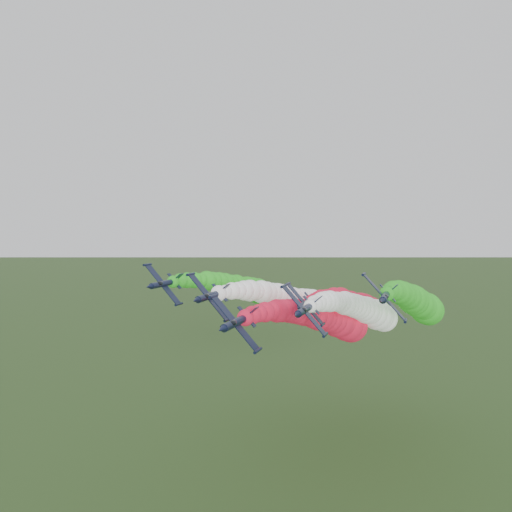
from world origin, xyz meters
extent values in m
cylinder|color=black|center=(-0.69, -13.89, 43.80)|extent=(1.70, 9.82, 1.70)
cone|color=black|center=(-0.69, -19.68, 43.80)|extent=(1.54, 1.96, 1.54)
cone|color=black|center=(-0.69, -8.55, 43.80)|extent=(1.54, 0.98, 1.54)
ellipsoid|color=black|center=(-0.37, -16.08, 44.09)|extent=(1.09, 2.05, 1.10)
cube|color=black|center=(-0.81, -14.11, 43.69)|extent=(7.17, 2.07, 7.81)
cylinder|color=black|center=(-4.35, -14.11, 47.55)|extent=(0.68, 2.84, 0.68)
cylinder|color=black|center=(2.72, -14.11, 39.82)|extent=(0.68, 2.84, 0.68)
cube|color=black|center=(0.23, -9.75, 44.64)|extent=(1.95, 1.64, 1.81)
cube|color=black|center=(-0.57, -9.75, 43.91)|extent=(2.88, 1.20, 3.13)
sphere|color=red|center=(-0.69, -10.08, 43.80)|extent=(2.68, 2.68, 2.68)
sphere|color=red|center=(-0.67, -6.93, 43.69)|extent=(3.02, 3.02, 3.02)
sphere|color=red|center=(-0.62, -3.79, 43.48)|extent=(3.07, 3.07, 3.07)
sphere|color=red|center=(-0.53, -0.64, 43.20)|extent=(3.57, 3.57, 3.57)
sphere|color=red|center=(-0.40, 2.50, 42.85)|extent=(3.51, 3.51, 3.51)
sphere|color=red|center=(-0.23, 5.64, 42.44)|extent=(4.37, 4.37, 4.37)
sphere|color=red|center=(-0.03, 8.79, 41.98)|extent=(4.43, 4.43, 4.43)
sphere|color=red|center=(0.22, 11.93, 41.48)|extent=(4.70, 4.70, 4.70)
sphere|color=red|center=(0.49, 15.08, 40.93)|extent=(5.04, 5.04, 5.04)
sphere|color=red|center=(0.81, 18.22, 40.33)|extent=(5.37, 5.37, 5.37)
sphere|color=red|center=(1.16, 21.36, 39.69)|extent=(5.79, 5.79, 5.79)
sphere|color=red|center=(1.55, 24.51, 39.02)|extent=(5.57, 5.57, 5.57)
sphere|color=red|center=(1.97, 27.65, 38.30)|extent=(6.49, 6.49, 6.49)
sphere|color=red|center=(2.44, 30.79, 37.55)|extent=(7.08, 7.08, 7.08)
sphere|color=red|center=(2.94, 33.94, 36.77)|extent=(6.72, 6.72, 6.72)
sphere|color=red|center=(3.47, 37.08, 35.95)|extent=(7.13, 7.13, 7.13)
sphere|color=red|center=(4.05, 40.23, 35.09)|extent=(7.37, 7.37, 7.37)
sphere|color=red|center=(4.66, 43.37, 34.21)|extent=(8.44, 8.44, 8.44)
sphere|color=red|center=(5.31, 46.51, 33.29)|extent=(7.39, 7.39, 7.39)
sphere|color=red|center=(5.99, 49.66, 32.34)|extent=(9.12, 9.12, 9.12)
sphere|color=red|center=(6.71, 52.80, 31.36)|extent=(9.13, 9.13, 9.13)
cylinder|color=black|center=(-9.98, -2.84, 45.88)|extent=(1.70, 9.82, 1.70)
cone|color=black|center=(-9.98, -8.62, 45.88)|extent=(1.54, 1.96, 1.54)
cone|color=black|center=(-9.98, 2.50, 45.88)|extent=(1.54, 0.98, 1.54)
ellipsoid|color=black|center=(-9.66, -5.02, 46.18)|extent=(1.09, 2.05, 1.10)
cube|color=black|center=(-10.10, -3.06, 45.77)|extent=(7.17, 2.07, 7.81)
cylinder|color=black|center=(-13.64, -3.06, 49.63)|extent=(0.68, 2.84, 0.68)
cylinder|color=black|center=(-6.57, -3.06, 41.91)|extent=(0.68, 2.84, 0.68)
cube|color=black|center=(-9.06, 1.30, 46.73)|extent=(1.95, 1.64, 1.81)
cube|color=black|center=(-9.86, 1.30, 45.99)|extent=(2.88, 1.20, 3.13)
sphere|color=white|center=(-9.98, 0.98, 45.88)|extent=(2.97, 2.97, 2.97)
sphere|color=white|center=(-9.96, 4.12, 45.78)|extent=(2.65, 2.65, 2.65)
sphere|color=white|center=(-9.91, 7.26, 45.57)|extent=(3.39, 3.39, 3.39)
sphere|color=white|center=(-9.81, 10.41, 45.28)|extent=(3.48, 3.48, 3.48)
sphere|color=white|center=(-9.69, 13.55, 44.94)|extent=(4.14, 4.14, 4.14)
sphere|color=white|center=(-9.52, 16.70, 44.53)|extent=(4.63, 4.63, 4.63)
sphere|color=white|center=(-9.32, 19.84, 44.07)|extent=(4.00, 4.00, 4.00)
sphere|color=white|center=(-9.07, 22.98, 43.56)|extent=(5.11, 5.11, 5.11)
sphere|color=white|center=(-8.80, 26.13, 43.01)|extent=(5.03, 5.03, 5.03)
sphere|color=white|center=(-8.48, 29.27, 42.42)|extent=(5.03, 5.03, 5.03)
sphere|color=white|center=(-8.13, 32.42, 41.78)|extent=(5.55, 5.55, 5.55)
sphere|color=white|center=(-7.74, 35.56, 41.10)|extent=(5.78, 5.78, 5.78)
sphere|color=white|center=(-7.32, 38.70, 40.39)|extent=(5.88, 5.88, 5.88)
sphere|color=white|center=(-6.85, 41.85, 39.64)|extent=(5.84, 5.84, 5.84)
sphere|color=white|center=(-6.35, 44.99, 38.85)|extent=(5.98, 5.98, 5.98)
sphere|color=white|center=(-5.82, 48.14, 38.03)|extent=(7.00, 7.00, 7.00)
sphere|color=white|center=(-5.24, 51.28, 37.18)|extent=(7.86, 7.86, 7.86)
sphere|color=white|center=(-4.63, 54.42, 36.29)|extent=(8.76, 8.76, 8.76)
sphere|color=white|center=(-3.98, 57.57, 35.37)|extent=(8.06, 8.06, 8.06)
sphere|color=white|center=(-3.30, 60.71, 34.43)|extent=(8.62, 8.62, 8.62)
sphere|color=white|center=(-2.58, 63.86, 33.45)|extent=(9.19, 9.19, 9.19)
cylinder|color=black|center=(7.12, -2.63, 44.39)|extent=(1.70, 9.82, 1.70)
cone|color=black|center=(7.12, -8.41, 44.39)|extent=(1.54, 1.96, 1.54)
cone|color=black|center=(7.12, 2.72, 44.39)|extent=(1.54, 0.98, 1.54)
ellipsoid|color=black|center=(7.44, -4.81, 44.68)|extent=(1.09, 2.05, 1.10)
cube|color=black|center=(7.00, -2.84, 44.28)|extent=(7.17, 2.07, 7.81)
cylinder|color=black|center=(3.46, -2.84, 48.14)|extent=(0.68, 2.84, 0.68)
cylinder|color=black|center=(10.53, -2.84, 40.42)|extent=(0.68, 2.84, 0.68)
cube|color=black|center=(8.04, 1.52, 45.24)|extent=(1.95, 1.64, 1.81)
cube|color=black|center=(7.24, 1.52, 44.50)|extent=(2.88, 1.20, 3.13)
sphere|color=white|center=(7.12, 1.19, 44.39)|extent=(2.36, 2.36, 2.36)
sphere|color=white|center=(7.14, 4.34, 44.28)|extent=(3.08, 3.08, 3.08)
sphere|color=white|center=(7.19, 7.48, 44.08)|extent=(3.20, 3.20, 3.20)
sphere|color=white|center=(7.28, 10.62, 43.79)|extent=(3.86, 3.86, 3.86)
sphere|color=white|center=(7.41, 13.77, 43.44)|extent=(4.07, 4.07, 4.07)
sphere|color=white|center=(7.58, 16.91, 43.03)|extent=(4.37, 4.37, 4.37)
sphere|color=white|center=(7.78, 20.06, 42.58)|extent=(4.12, 4.12, 4.12)
sphere|color=white|center=(8.02, 23.20, 42.07)|extent=(4.30, 4.30, 4.30)
sphere|color=white|center=(8.30, 26.34, 41.52)|extent=(4.53, 4.53, 4.53)
sphere|color=white|center=(8.62, 29.49, 40.92)|extent=(5.40, 5.40, 5.40)
sphere|color=white|center=(8.97, 32.63, 40.29)|extent=(5.36, 5.36, 5.36)
sphere|color=white|center=(9.36, 35.78, 39.61)|extent=(5.58, 5.58, 5.58)
sphere|color=white|center=(9.78, 38.92, 38.90)|extent=(5.84, 5.84, 5.84)
sphere|color=white|center=(10.25, 42.06, 38.14)|extent=(6.01, 6.01, 6.01)
sphere|color=white|center=(10.75, 45.21, 37.36)|extent=(6.43, 6.43, 6.43)
sphere|color=white|center=(11.28, 48.35, 36.54)|extent=(7.04, 7.04, 7.04)
sphere|color=white|center=(11.86, 51.50, 35.68)|extent=(6.72, 6.72, 6.72)
sphere|color=white|center=(12.47, 54.64, 34.80)|extent=(7.68, 7.68, 7.68)
sphere|color=white|center=(13.11, 57.78, 33.88)|extent=(8.46, 8.46, 8.46)
sphere|color=white|center=(13.80, 60.93, 32.93)|extent=(7.67, 7.67, 7.67)
sphere|color=white|center=(14.52, 64.07, 31.95)|extent=(7.90, 7.90, 7.90)
cylinder|color=black|center=(-24.01, 5.79, 46.66)|extent=(1.70, 9.82, 1.70)
cone|color=black|center=(-24.01, 0.01, 46.66)|extent=(1.54, 1.96, 1.54)
cone|color=black|center=(-24.01, 11.14, 46.66)|extent=(1.54, 0.98, 1.54)
ellipsoid|color=black|center=(-23.69, 3.61, 46.96)|extent=(1.09, 2.05, 1.10)
cube|color=black|center=(-24.13, 5.57, 46.55)|extent=(7.17, 2.07, 7.81)
cylinder|color=black|center=(-27.67, 5.57, 50.41)|extent=(0.68, 2.84, 0.68)
cylinder|color=black|center=(-20.59, 5.57, 42.69)|extent=(0.68, 2.84, 0.68)
cube|color=black|center=(-23.08, 9.94, 47.51)|extent=(1.95, 1.64, 1.81)
cube|color=black|center=(-23.89, 9.94, 46.77)|extent=(2.88, 1.20, 3.13)
sphere|color=green|center=(-24.01, 9.61, 46.66)|extent=(2.60, 2.60, 2.60)
sphere|color=green|center=(-23.99, 12.75, 46.56)|extent=(3.23, 3.23, 3.23)
sphere|color=green|center=(-23.94, 15.90, 46.35)|extent=(3.50, 3.50, 3.50)
sphere|color=green|center=(-23.84, 19.04, 46.06)|extent=(3.65, 3.65, 3.65)
sphere|color=green|center=(-23.71, 22.19, 45.71)|extent=(3.34, 3.34, 3.34)
sphere|color=green|center=(-23.55, 25.33, 45.31)|extent=(4.72, 4.72, 4.72)
sphere|color=green|center=(-23.34, 28.47, 44.85)|extent=(4.63, 4.63, 4.63)
sphere|color=green|center=(-23.10, 31.62, 44.34)|extent=(5.01, 5.01, 5.01)
sphere|color=green|center=(-22.82, 34.76, 43.79)|extent=(5.18, 5.18, 5.18)
sphere|color=green|center=(-22.51, 37.91, 43.19)|extent=(4.99, 4.99, 4.99)
sphere|color=green|center=(-22.16, 41.05, 42.56)|extent=(5.76, 5.76, 5.76)
sphere|color=green|center=(-21.77, 44.19, 41.88)|extent=(5.46, 5.46, 5.46)
sphere|color=green|center=(-21.34, 47.34, 41.17)|extent=(6.38, 6.38, 6.38)
sphere|color=green|center=(-20.88, 50.48, 40.42)|extent=(6.87, 6.87, 6.87)
sphere|color=green|center=(-20.38, 53.62, 39.63)|extent=(7.34, 7.34, 7.34)
sphere|color=green|center=(-19.84, 56.77, 38.81)|extent=(6.55, 6.55, 6.55)
sphere|color=green|center=(-19.27, 59.91, 37.96)|extent=(7.17, 7.17, 7.17)
sphere|color=green|center=(-18.66, 63.06, 37.07)|extent=(7.10, 7.10, 7.10)
sphere|color=green|center=(-18.01, 66.20, 36.15)|extent=(8.41, 8.41, 8.41)
sphere|color=green|center=(-17.33, 69.34, 35.20)|extent=(8.54, 8.54, 8.54)
sphere|color=green|center=(-16.61, 72.49, 34.22)|extent=(8.82, 8.82, 8.82)
cylinder|color=black|center=(19.33, 5.25, 46.06)|extent=(1.70, 9.82, 1.70)
cone|color=black|center=(19.33, -0.54, 46.06)|extent=(1.54, 1.96, 1.54)
cone|color=black|center=(19.33, 10.59, 46.06)|extent=(1.54, 0.98, 1.54)
ellipsoid|color=black|center=(19.65, 3.06, 46.35)|extent=(1.09, 2.05, 1.10)
cube|color=black|center=(19.20, 5.03, 45.95)|extent=(7.17, 2.07, 7.81)
cylinder|color=black|center=(15.67, 5.03, 49.81)|extent=(0.68, 2.84, 0.68)
cylinder|color=black|center=(22.74, 5.03, 42.09)|extent=(0.68, 2.84, 0.68)
cube|color=black|center=(20.25, 9.39, 46.91)|extent=(1.95, 1.64, 1.81)
cube|color=black|center=(19.45, 9.39, 46.17)|extent=(2.88, 1.20, 3.13)
sphere|color=green|center=(19.33, 9.06, 46.06)|extent=(2.74, 2.74, 2.74)
sphere|color=green|center=(19.34, 12.21, 45.96)|extent=(2.65, 2.65, 2.65)
sphere|color=green|center=(19.40, 15.35, 45.75)|extent=(3.18, 3.18, 3.18)
sphere|color=green|center=(19.49, 18.50, 45.46)|extent=(3.06, 3.06, 3.06)
sphere|color=green|center=(19.62, 21.64, 45.11)|extent=(4.12, 4.12, 4.12)
sphere|color=green|center=(19.79, 24.78, 44.71)|extent=(3.77, 3.77, 3.77)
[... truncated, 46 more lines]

